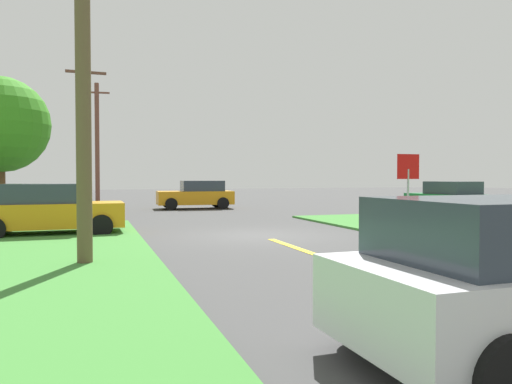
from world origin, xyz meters
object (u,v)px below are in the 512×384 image
Objects in this scene: car_on_crossroad at (449,198)px; oak_tree_left at (0,125)px; stop_sign at (408,177)px; utility_pole_far at (97,141)px; parked_car_near_building at (49,210)px; utility_pole_mid at (87,136)px; car_approaching_junction at (197,195)px; utility_pole_near at (83,46)px.

car_on_crossroad is 0.59× the size of oak_tree_left.
stop_sign is 26.03m from utility_pole_far.
parked_car_near_building is at bearing -74.19° from oak_tree_left.
utility_pole_mid reaches higher than parked_car_near_building.
car_approaching_junction is (-3.94, 14.54, -1.02)m from stop_sign.
car_on_crossroad is 19.05m from utility_pole_near.
oak_tree_left is at bearing 104.95° from parked_car_near_building.
car_approaching_junction is 13.46m from parked_car_near_building.
utility_pole_mid reaches higher than oak_tree_left.
car_on_crossroad is 0.46× the size of utility_pole_near.
utility_pole_mid reaches higher than car_on_crossroad.
utility_pole_mid is (-0.07, 13.52, -0.76)m from utility_pole_near.
utility_pole_far is (-9.31, 24.17, 2.61)m from stop_sign.
car_on_crossroad is at bearing -136.85° from stop_sign.
car_approaching_junction is 1.00× the size of parked_car_near_building.
car_approaching_junction is 0.50× the size of utility_pole_near.
car_on_crossroad is 17.41m from utility_pole_mid.
utility_pole_far reaches higher than parked_car_near_building.
stop_sign reaches higher than parked_car_near_building.
utility_pole_near reaches higher than oak_tree_left.
utility_pole_near is (-5.90, -17.41, 3.67)m from car_approaching_junction.
oak_tree_left is (-4.16, 16.65, -0.04)m from utility_pole_near.
utility_pole_far is at bearing -67.99° from stop_sign.
stop_sign is at bearing -47.06° from utility_pole_mid.
utility_pole_near reaches higher than car_on_crossroad.
utility_pole_mid is at bearing 90.28° from utility_pole_near.
utility_pole_near reaches higher than car_approaching_junction.
stop_sign is 14.67m from utility_pole_mid.
parked_car_near_building is 0.50× the size of utility_pole_near.
stop_sign is 0.35× the size of utility_pole_mid.
utility_pole_mid is at bearing 67.30° from car_on_crossroad.
oak_tree_left reaches higher than parked_car_near_building.
utility_pole_near is 13.54m from utility_pole_mid.
utility_pole_near is at bearing -75.98° from oak_tree_left.
utility_pole_far is (1.65, 21.11, 3.63)m from parked_car_near_building.
car_approaching_junction is at bearing 33.08° from utility_pole_mid.
utility_pole_far is 1.27× the size of oak_tree_left.
utility_pole_near is at bearing -80.15° from parked_car_near_building.
utility_pole_mid is at bearing -92.54° from utility_pole_far.
parked_car_near_building is 0.51× the size of utility_pole_far.
car_approaching_junction is 0.60× the size of utility_pole_mid.
stop_sign is 0.59× the size of parked_car_near_building.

